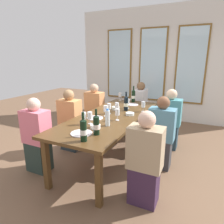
{
  "coord_description": "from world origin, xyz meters",
  "views": [
    {
      "loc": [
        1.31,
        -2.77,
        1.64
      ],
      "look_at": [
        0.0,
        0.02,
        0.79
      ],
      "focal_mm": 31.57,
      "sensor_mm": 36.0,
      "label": 1
    }
  ],
  "objects": [
    {
      "name": "wine_glass_0",
      "position": [
        0.07,
        0.54,
        0.86
      ],
      "size": [
        0.07,
        0.07,
        0.17
      ],
      "color": "white",
      "rests_on": "dining_table"
    },
    {
      "name": "wine_glass_3",
      "position": [
        0.02,
        0.18,
        0.86
      ],
      "size": [
        0.07,
        0.07,
        0.17
      ],
      "color": "white",
      "rests_on": "dining_table"
    },
    {
      "name": "wine_bottle_1",
      "position": [
        -0.01,
        1.08,
        0.87
      ],
      "size": [
        0.08,
        0.08,
        0.34
      ],
      "color": "black",
      "rests_on": "dining_table"
    },
    {
      "name": "wine_glass_6",
      "position": [
        -0.33,
        1.12,
        0.86
      ],
      "size": [
        0.07,
        0.07,
        0.17
      ],
      "color": "white",
      "rests_on": "dining_table"
    },
    {
      "name": "wine_bottle_2",
      "position": [
        0.16,
        -1.06,
        0.87
      ],
      "size": [
        0.08,
        0.08,
        0.34
      ],
      "color": "black",
      "rests_on": "dining_table"
    },
    {
      "name": "white_plate_0",
      "position": [
        -0.16,
        -0.25,
        0.74
      ],
      "size": [
        0.25,
        0.25,
        0.01
      ],
      "primitive_type": "cylinder",
      "color": "white",
      "rests_on": "dining_table"
    },
    {
      "name": "seated_person_0",
      "position": [
        -0.8,
        -0.04,
        0.53
      ],
      "size": [
        0.38,
        0.24,
        1.11
      ],
      "color": "#2B373D",
      "rests_on": "ground"
    },
    {
      "name": "seated_person_1",
      "position": [
        0.8,
        0.04,
        0.53
      ],
      "size": [
        0.38,
        0.24,
        1.11
      ],
      "color": "#353538",
      "rests_on": "ground"
    },
    {
      "name": "seated_person_4",
      "position": [
        -0.8,
        -0.83,
        0.53
      ],
      "size": [
        0.38,
        0.24,
        1.11
      ],
      "color": "#283630",
      "rests_on": "ground"
    },
    {
      "name": "wine_glass_4",
      "position": [
        -0.06,
        -0.09,
        0.86
      ],
      "size": [
        0.07,
        0.07,
        0.17
      ],
      "color": "white",
      "rests_on": "dining_table"
    },
    {
      "name": "tasting_bowl_1",
      "position": [
        0.07,
        -0.65,
        0.77
      ],
      "size": [
        0.14,
        0.14,
        0.05
      ],
      "primitive_type": "cylinder",
      "color": "white",
      "rests_on": "dining_table"
    },
    {
      "name": "tasting_bowl_2",
      "position": [
        -0.09,
        0.36,
        0.77
      ],
      "size": [
        0.14,
        0.14,
        0.05
      ],
      "primitive_type": "cylinder",
      "color": "white",
      "rests_on": "dining_table"
    },
    {
      "name": "white_plate_1",
      "position": [
        0.06,
        0.84,
        0.74
      ],
      "size": [
        0.24,
        0.24,
        0.01
      ],
      "primitive_type": "cylinder",
      "color": "white",
      "rests_on": "dining_table"
    },
    {
      "name": "ground_plane",
      "position": [
        0.0,
        0.0,
        0.0
      ],
      "size": [
        12.0,
        12.0,
        0.0
      ],
      "primitive_type": "plane",
      "color": "brown"
    },
    {
      "name": "wine_glass_7",
      "position": [
        -0.08,
        0.07,
        0.86
      ],
      "size": [
        0.07,
        0.07,
        0.17
      ],
      "color": "white",
      "rests_on": "dining_table"
    },
    {
      "name": "wine_bottle_3",
      "position": [
        0.1,
        0.37,
        0.87
      ],
      "size": [
        0.08,
        0.08,
        0.33
      ],
      "color": "black",
      "rests_on": "dining_table"
    },
    {
      "name": "white_plate_2",
      "position": [
        0.01,
        -0.88,
        0.74
      ],
      "size": [
        0.27,
        0.27,
        0.01
      ],
      "primitive_type": "cylinder",
      "color": "white",
      "rests_on": "dining_table"
    },
    {
      "name": "wine_glass_1",
      "position": [
        -0.09,
        -0.52,
        0.86
      ],
      "size": [
        0.07,
        0.07,
        0.17
      ],
      "color": "white",
      "rests_on": "dining_table"
    },
    {
      "name": "back_wall_with_windows",
      "position": [
        0.0,
        2.56,
        1.45
      ],
      "size": [
        4.14,
        0.1,
        2.9
      ],
      "color": "silver",
      "rests_on": "ground"
    },
    {
      "name": "tasting_bowl_0",
      "position": [
        0.27,
        0.14,
        0.76
      ],
      "size": [
        0.14,
        0.14,
        0.04
      ],
      "primitive_type": "cylinder",
      "color": "white",
      "rests_on": "dining_table"
    },
    {
      "name": "seated_person_5",
      "position": [
        0.8,
        -0.83,
        0.53
      ],
      "size": [
        0.38,
        0.24,
        1.11
      ],
      "color": "#37223C",
      "rests_on": "ground"
    },
    {
      "name": "seated_person_2",
      "position": [
        -0.8,
        0.83,
        0.53
      ],
      "size": [
        0.38,
        0.24,
        1.11
      ],
      "color": "#332F31",
      "rests_on": "ground"
    },
    {
      "name": "wine_bottle_0",
      "position": [
        0.19,
        -0.83,
        0.86
      ],
      "size": [
        0.08,
        0.08,
        0.32
      ],
      "color": "black",
      "rests_on": "dining_table"
    },
    {
      "name": "wine_glass_8",
      "position": [
        0.19,
        -0.2,
        0.86
      ],
      "size": [
        0.07,
        0.07,
        0.17
      ],
      "color": "white",
      "rests_on": "dining_table"
    },
    {
      "name": "seated_person_6",
      "position": [
        0.0,
        1.56,
        0.53
      ],
      "size": [
        0.24,
        0.38,
        1.11
      ],
      "color": "#302D42",
      "rests_on": "ground"
    },
    {
      "name": "seated_person_3",
      "position": [
        0.8,
        0.79,
        0.53
      ],
      "size": [
        0.38,
        0.24,
        1.11
      ],
      "color": "#243843",
      "rests_on": "ground"
    },
    {
      "name": "wine_glass_2",
      "position": [
        0.4,
        0.43,
        0.86
      ],
      "size": [
        0.07,
        0.07,
        0.17
      ],
      "color": "white",
      "rests_on": "dining_table"
    },
    {
      "name": "dining_table",
      "position": [
        0.0,
        0.0,
        0.67
      ],
      "size": [
        0.94,
        2.43,
        0.74
      ],
      "color": "#51361B",
      "rests_on": "ground"
    },
    {
      "name": "wine_glass_5",
      "position": [
        -0.16,
        -0.57,
        0.86
      ],
      "size": [
        0.07,
        0.07,
        0.17
      ],
      "color": "white",
      "rests_on": "dining_table"
    },
    {
      "name": "water_bottle",
      "position": [
        0.17,
        -0.48,
        0.85
      ],
      "size": [
        0.06,
        0.06,
        0.24
      ],
      "color": "white",
      "rests_on": "dining_table"
    }
  ]
}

